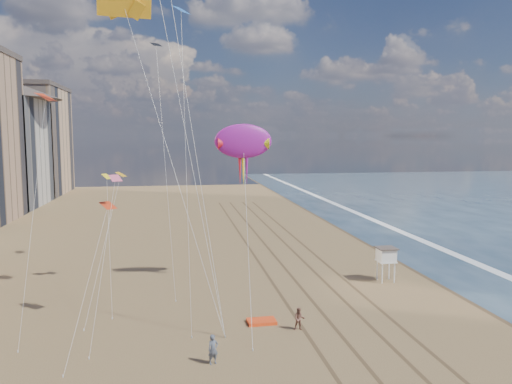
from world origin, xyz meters
The scene contains 9 objects.
wet_sand centered at (19.00, 40.00, 0.00)m, with size 260.00×260.00×0.00m, color #42301E.
foam centered at (23.20, 40.00, 0.00)m, with size 260.00×260.00×0.00m, color white.
tracks centered at (2.55, 30.00, 0.01)m, with size 7.68×120.00×0.01m.
lifeguard_stand centered at (10.06, 28.42, 2.65)m, with size 1.90×1.90×3.44m.
grounded_kite centered at (-4.09, 19.37, 0.13)m, with size 2.20×1.40×0.25m, color #FF4315.
show_kite centered at (-4.07, 29.79, 13.92)m, with size 4.96×8.24×20.07m.
kite_flyer_a centered at (-8.34, 12.99, 0.96)m, with size 0.70×0.46×1.91m, color #515969.
kite_flyer_b centered at (-1.56, 17.53, 0.86)m, with size 0.83×0.65×1.71m, color brown.
small_kites centered at (-15.16, 26.65, 16.87)m, with size 12.75×16.04×15.72m.
Camera 1 is at (-10.52, -17.40, 14.44)m, focal length 35.00 mm.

